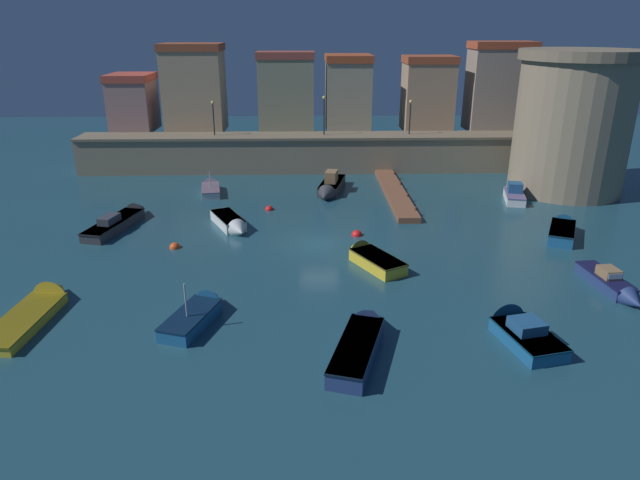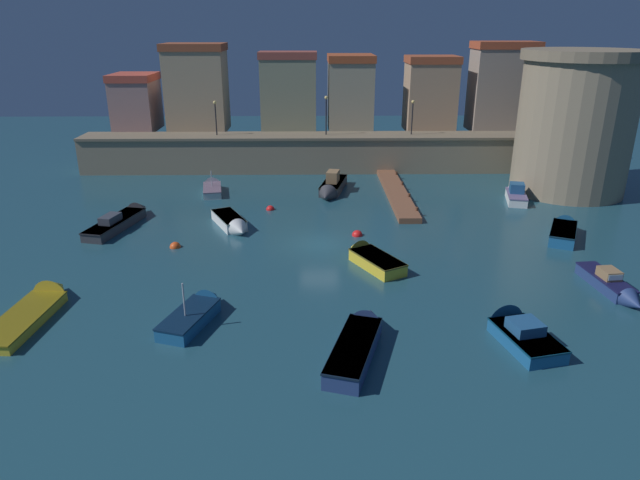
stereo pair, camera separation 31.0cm
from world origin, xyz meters
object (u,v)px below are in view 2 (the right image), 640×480
moored_boat_3 (370,257)px  moored_boat_11 (37,307)px  moored_boat_9 (564,230)px  mooring_buoy_1 (175,247)px  quay_lamp_0 (215,112)px  quay_lamp_1 (326,109)px  moored_boat_0 (516,194)px  moored_boat_1 (232,223)px  moored_boat_13 (517,330)px  moored_boat_5 (212,188)px  moored_boat_4 (197,312)px  moored_boat_8 (613,286)px  mooring_buoy_2 (357,235)px  moored_boat_6 (359,340)px  mooring_buoy_0 (270,210)px  moored_boat_7 (122,219)px  quay_lamp_2 (413,112)px  fortress_tower (575,123)px  moored_boat_2 (332,187)px

moored_boat_3 → moored_boat_11: (-17.27, -5.80, -0.11)m
moored_boat_9 → mooring_buoy_1: (-25.97, -1.69, -0.43)m
quay_lamp_0 → quay_lamp_1: size_ratio=0.88×
moored_boat_0 → moored_boat_1: size_ratio=0.94×
moored_boat_1 → moored_boat_13: moored_boat_13 is taller
moored_boat_5 → quay_lamp_1: bearing=-62.8°
moored_boat_4 → moored_boat_8: 21.90m
moored_boat_1 → moored_boat_11: 14.70m
moored_boat_0 → moored_boat_4: moored_boat_4 is taller
quay_lamp_1 → moored_boat_9: (15.68, -18.67, -5.48)m
quay_lamp_0 → moored_boat_3: quay_lamp_0 is taller
quay_lamp_1 → mooring_buoy_2: (1.66, -18.37, -5.91)m
moored_boat_0 → mooring_buoy_2: bearing=134.4°
moored_boat_6 → mooring_buoy_0: size_ratio=10.10×
moored_boat_8 → moored_boat_13: bearing=-61.1°
quay_lamp_1 → moored_boat_7: bearing=-133.5°
moored_boat_4 → mooring_buoy_1: bearing=36.4°
moored_boat_0 → quay_lamp_2: bearing=48.0°
moored_boat_5 → moored_boat_6: (10.56, -25.29, 0.09)m
quay_lamp_0 → moored_boat_9: size_ratio=0.62×
quay_lamp_2 → moored_boat_7: quay_lamp_2 is taller
moored_boat_0 → mooring_buoy_0: size_ratio=7.24×
moored_boat_6 → moored_boat_7: bearing=59.6°
moored_boat_8 → quay_lamp_1: bearing=-157.0°
moored_boat_3 → moored_boat_9: (13.65, 4.53, 0.04)m
moored_boat_13 → fortress_tower: bearing=-40.0°
moored_boat_4 → moored_boat_11: (-8.14, 0.85, -0.10)m
fortress_tower → moored_boat_4: size_ratio=2.35×
quay_lamp_1 → moored_boat_8: 31.52m
quay_lamp_1 → moored_boat_13: quay_lamp_1 is taller
quay_lamp_0 → moored_boat_9: quay_lamp_0 is taller
moored_boat_7 → mooring_buoy_2: moored_boat_7 is taller
moored_boat_0 → moored_boat_11: bearing=135.0°
moored_boat_1 → mooring_buoy_2: 8.86m
moored_boat_2 → moored_boat_5: (-10.23, 0.63, -0.19)m
moored_boat_7 → mooring_buoy_1: 6.55m
mooring_buoy_0 → moored_boat_5: bearing=135.9°
quay_lamp_0 → quay_lamp_1: 10.50m
fortress_tower → moored_boat_6: size_ratio=1.76×
moored_boat_4 → fortress_tower: bearing=-33.4°
mooring_buoy_1 → moored_boat_8: bearing=-15.7°
fortress_tower → mooring_buoy_1: fortress_tower is taller
moored_boat_3 → moored_boat_2: bearing=-22.0°
quay_lamp_1 → moored_boat_7: quay_lamp_1 is taller
quay_lamp_1 → mooring_buoy_2: quay_lamp_1 is taller
moored_boat_6 → moored_boat_11: size_ratio=0.96×
fortress_tower → moored_boat_7: 36.74m
moored_boat_3 → mooring_buoy_0: 12.58m
moored_boat_13 → mooring_buoy_1: moored_boat_13 is taller
moored_boat_0 → moored_boat_9: bearing=-163.9°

